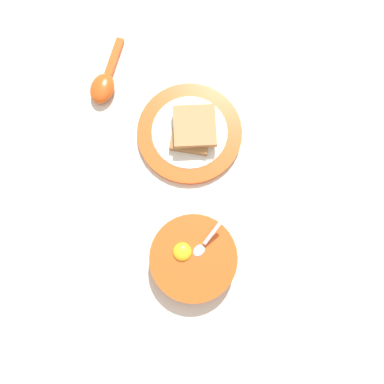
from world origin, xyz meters
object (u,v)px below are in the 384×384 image
object	(u,v)px
egg_bowl	(193,258)
toast_plate	(191,132)
toast_sandwich	(193,128)
soup_spoon	(104,83)

from	to	relation	value
egg_bowl	toast_plate	distance (m)	0.26
toast_plate	toast_sandwich	distance (m)	0.02
toast_plate	soup_spoon	distance (m)	0.21
toast_plate	toast_sandwich	world-z (taller)	toast_sandwich
toast_sandwich	egg_bowl	bearing A→B (deg)	43.79
egg_bowl	toast_plate	size ratio (longest dim) A/B	0.76
toast_sandwich	toast_plate	bearing A→B (deg)	-45.42
egg_bowl	soup_spoon	world-z (taller)	egg_bowl
toast_sandwich	soup_spoon	xyz separation A→B (m)	(0.05, -0.21, -0.02)
toast_plate	egg_bowl	bearing A→B (deg)	44.75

